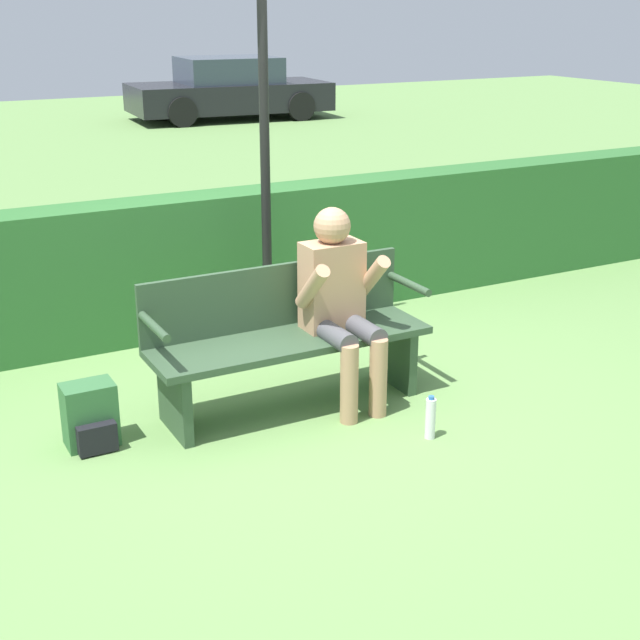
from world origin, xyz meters
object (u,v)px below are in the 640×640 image
Objects in this scene: backpack at (91,417)px; person_seated at (339,297)px; signpost at (265,126)px; water_bottle at (430,418)px; park_bench at (286,336)px; parked_car at (229,90)px.

person_seated is at bearing -4.54° from backpack.
backpack is 2.43m from signpost.
backpack is at bearing 154.51° from water_bottle.
park_bench is at bearing -109.39° from signpost.
person_seated reaches higher than park_bench.
park_bench is 0.41× the size of parked_car.
parked_car reaches higher than person_seated.
parked_car reaches higher than backpack.
person_seated is 0.44× the size of signpost.
park_bench is at bearing 160.58° from person_seated.
water_bottle is at bearing -25.49° from backpack.
water_bottle is (0.21, -0.72, -0.57)m from person_seated.
water_bottle is at bearing -57.66° from park_bench.
person_seated is 0.94m from water_bottle.
person_seated is at bearing -105.62° from parked_car.
parked_car is (5.03, 13.87, -0.07)m from person_seated.
parked_car is (4.95, 12.65, -0.97)m from signpost.
park_bench reaches higher than water_bottle.
backpack is at bearing -111.28° from parked_car.
park_bench is at bearing -0.59° from backpack.
parked_car is at bearing 64.42° from backpack.
water_bottle is 2.44m from signpost.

